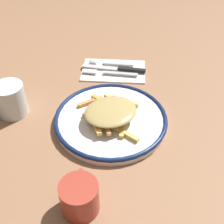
{
  "coord_description": "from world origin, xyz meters",
  "views": [
    {
      "loc": [
        -0.56,
        0.0,
        0.53
      ],
      "look_at": [
        0.0,
        0.0,
        0.04
      ],
      "focal_mm": 46.64,
      "sensor_mm": 36.0,
      "label": 1
    }
  ],
  "objects_px": {
    "napkin": "(115,70)",
    "knife": "(120,69)",
    "plate": "(112,119)",
    "water_glass": "(12,100)",
    "fries_heap": "(111,112)",
    "coffee_mug": "(81,197)",
    "spoon": "(104,63)",
    "fork": "(111,73)"
  },
  "relations": [
    {
      "from": "fries_heap",
      "to": "water_glass",
      "type": "distance_m",
      "value": 0.27
    },
    {
      "from": "napkin",
      "to": "fork",
      "type": "height_order",
      "value": "fork"
    },
    {
      "from": "fries_heap",
      "to": "knife",
      "type": "relative_size",
      "value": 0.87
    },
    {
      "from": "napkin",
      "to": "spoon",
      "type": "height_order",
      "value": "spoon"
    },
    {
      "from": "plate",
      "to": "napkin",
      "type": "relative_size",
      "value": 1.45
    },
    {
      "from": "water_glass",
      "to": "coffee_mug",
      "type": "distance_m",
      "value": 0.36
    },
    {
      "from": "napkin",
      "to": "water_glass",
      "type": "bearing_deg",
      "value": 126.45
    },
    {
      "from": "water_glass",
      "to": "fries_heap",
      "type": "bearing_deg",
      "value": -100.06
    },
    {
      "from": "plate",
      "to": "knife",
      "type": "distance_m",
      "value": 0.24
    },
    {
      "from": "fries_heap",
      "to": "coffee_mug",
      "type": "height_order",
      "value": "coffee_mug"
    },
    {
      "from": "napkin",
      "to": "fork",
      "type": "relative_size",
      "value": 1.16
    },
    {
      "from": "spoon",
      "to": "water_glass",
      "type": "height_order",
      "value": "water_glass"
    },
    {
      "from": "plate",
      "to": "fries_heap",
      "type": "relative_size",
      "value": 1.64
    },
    {
      "from": "fork",
      "to": "spoon",
      "type": "relative_size",
      "value": 1.16
    },
    {
      "from": "fries_heap",
      "to": "knife",
      "type": "distance_m",
      "value": 0.25
    },
    {
      "from": "plate",
      "to": "water_glass",
      "type": "relative_size",
      "value": 3.33
    },
    {
      "from": "fries_heap",
      "to": "coffee_mug",
      "type": "relative_size",
      "value": 1.81
    },
    {
      "from": "plate",
      "to": "napkin",
      "type": "height_order",
      "value": "plate"
    },
    {
      "from": "plate",
      "to": "spoon",
      "type": "xyz_separation_m",
      "value": [
        0.28,
        0.02,
        0.0
      ]
    },
    {
      "from": "napkin",
      "to": "plate",
      "type": "bearing_deg",
      "value": 177.7
    },
    {
      "from": "spoon",
      "to": "coffee_mug",
      "type": "relative_size",
      "value": 1.52
    },
    {
      "from": "water_glass",
      "to": "spoon",
      "type": "bearing_deg",
      "value": -45.6
    },
    {
      "from": "fries_heap",
      "to": "coffee_mug",
      "type": "bearing_deg",
      "value": 166.73
    },
    {
      "from": "napkin",
      "to": "water_glass",
      "type": "relative_size",
      "value": 2.3
    },
    {
      "from": "napkin",
      "to": "knife",
      "type": "bearing_deg",
      "value": -100.58
    },
    {
      "from": "water_glass",
      "to": "plate",
      "type": "bearing_deg",
      "value": -99.03
    },
    {
      "from": "spoon",
      "to": "water_glass",
      "type": "xyz_separation_m",
      "value": [
        -0.24,
        0.24,
        0.03
      ]
    },
    {
      "from": "knife",
      "to": "plate",
      "type": "bearing_deg",
      "value": 173.3
    },
    {
      "from": "plate",
      "to": "spoon",
      "type": "distance_m",
      "value": 0.28
    },
    {
      "from": "plate",
      "to": "napkin",
      "type": "xyz_separation_m",
      "value": [
        0.25,
        -0.01,
        -0.01
      ]
    },
    {
      "from": "spoon",
      "to": "fries_heap",
      "type": "bearing_deg",
      "value": -175.68
    },
    {
      "from": "fries_heap",
      "to": "knife",
      "type": "bearing_deg",
      "value": -7.35
    },
    {
      "from": "knife",
      "to": "water_glass",
      "type": "height_order",
      "value": "water_glass"
    },
    {
      "from": "coffee_mug",
      "to": "napkin",
      "type": "bearing_deg",
      "value": -8.14
    },
    {
      "from": "water_glass",
      "to": "fork",
      "type": "bearing_deg",
      "value": -56.05
    },
    {
      "from": "fries_heap",
      "to": "fork",
      "type": "bearing_deg",
      "value": -0.31
    },
    {
      "from": "knife",
      "to": "fork",
      "type": "bearing_deg",
      "value": 126.55
    },
    {
      "from": "napkin",
      "to": "knife",
      "type": "xyz_separation_m",
      "value": [
        -0.0,
        -0.02,
        0.01
      ]
    },
    {
      "from": "plate",
      "to": "knife",
      "type": "bearing_deg",
      "value": -6.7
    },
    {
      "from": "fries_heap",
      "to": "spoon",
      "type": "height_order",
      "value": "fries_heap"
    },
    {
      "from": "plate",
      "to": "knife",
      "type": "height_order",
      "value": "plate"
    },
    {
      "from": "plate",
      "to": "water_glass",
      "type": "distance_m",
      "value": 0.27
    }
  ]
}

